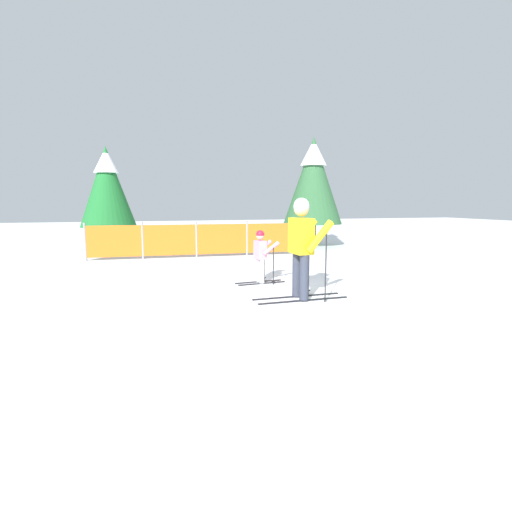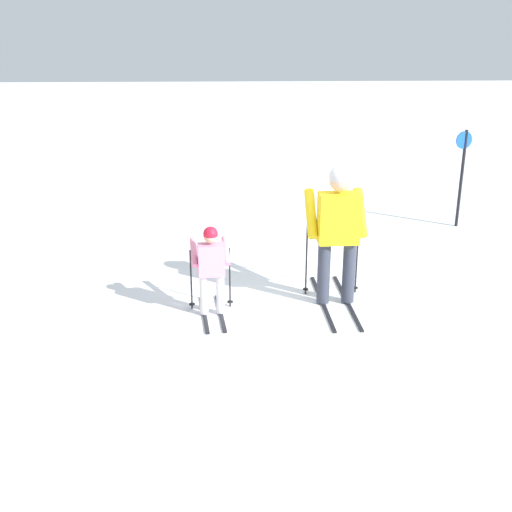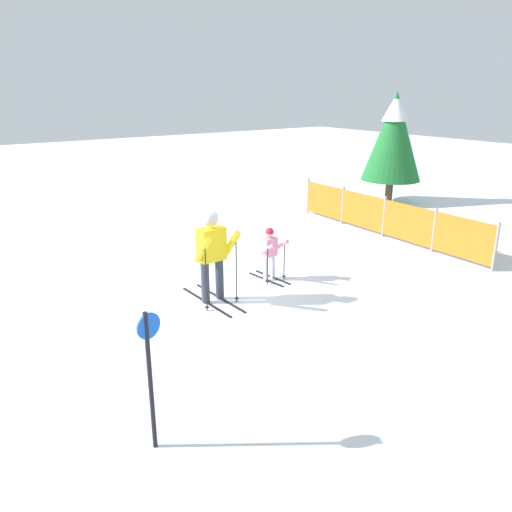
% 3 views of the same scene
% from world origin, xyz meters
% --- Properties ---
extents(ground_plane, '(60.00, 60.00, 0.00)m').
position_xyz_m(ground_plane, '(0.00, 0.00, 0.00)').
color(ground_plane, white).
extents(skier_adult, '(1.62, 0.73, 1.70)m').
position_xyz_m(skier_adult, '(0.27, -0.24, 1.01)').
color(skier_adult, black).
rests_on(skier_adult, ground_plane).
extents(skier_child, '(1.03, 0.52, 1.08)m').
position_xyz_m(skier_child, '(0.00, 1.25, 0.63)').
color(skier_child, black).
rests_on(skier_child, ground_plane).
extents(trail_marker, '(0.09, 0.28, 1.60)m').
position_xyz_m(trail_marker, '(3.25, -2.74, 0.98)').
color(trail_marker, black).
rests_on(trail_marker, ground_plane).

